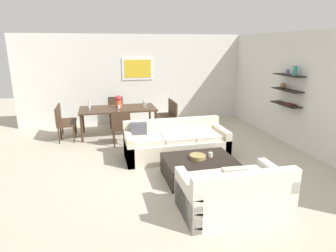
{
  "coord_description": "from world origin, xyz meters",
  "views": [
    {
      "loc": [
        -1.55,
        -5.5,
        2.42
      ],
      "look_at": [
        -0.16,
        0.2,
        0.75
      ],
      "focal_mm": 31.03,
      "sensor_mm": 36.0,
      "label": 1
    }
  ],
  "objects_px": {
    "dining_chair_left_far": "(64,118)",
    "wine_glass_left_near": "(89,106)",
    "candle_jar": "(211,155)",
    "dining_chair_left_near": "(62,122)",
    "dining_chair_foot": "(121,126)",
    "dining_chair_right_far": "(167,112)",
    "wine_glass_right_far": "(144,102)",
    "dining_chair_right_near": "(171,116)",
    "sofa_beige": "(175,144)",
    "loveseat_white": "(234,194)",
    "coffee_table": "(199,168)",
    "centerpiece_vase": "(119,101)",
    "dining_chair_head": "(116,110)",
    "wine_glass_right_near": "(145,104)",
    "dining_table": "(118,110)",
    "wine_glass_foot": "(119,107)",
    "decorative_bowl": "(198,156)",
    "wine_glass_left_far": "(89,104)"
  },
  "relations": [
    {
      "from": "dining_chair_left_far",
      "to": "wine_glass_left_near",
      "type": "bearing_deg",
      "value": -26.53
    },
    {
      "from": "candle_jar",
      "to": "dining_chair_left_near",
      "type": "distance_m",
      "value": 4.02
    },
    {
      "from": "dining_chair_left_far",
      "to": "dining_chair_foot",
      "type": "bearing_deg",
      "value": -38.3
    },
    {
      "from": "dining_chair_right_far",
      "to": "wine_glass_right_far",
      "type": "relative_size",
      "value": 5.38
    },
    {
      "from": "candle_jar",
      "to": "dining_chair_right_near",
      "type": "distance_m",
      "value": 2.8
    },
    {
      "from": "sofa_beige",
      "to": "loveseat_white",
      "type": "distance_m",
      "value": 2.36
    },
    {
      "from": "candle_jar",
      "to": "wine_glass_left_near",
      "type": "distance_m",
      "value": 3.67
    },
    {
      "from": "coffee_table",
      "to": "wine_glass_right_far",
      "type": "height_order",
      "value": "wine_glass_right_far"
    },
    {
      "from": "candle_jar",
      "to": "centerpiece_vase",
      "type": "height_order",
      "value": "centerpiece_vase"
    },
    {
      "from": "dining_chair_head",
      "to": "wine_glass_right_near",
      "type": "distance_m",
      "value": 1.3
    },
    {
      "from": "dining_table",
      "to": "wine_glass_foot",
      "type": "distance_m",
      "value": 0.47
    },
    {
      "from": "decorative_bowl",
      "to": "dining_chair_head",
      "type": "height_order",
      "value": "dining_chair_head"
    },
    {
      "from": "centerpiece_vase",
      "to": "wine_glass_right_far",
      "type": "bearing_deg",
      "value": 7.89
    },
    {
      "from": "wine_glass_right_near",
      "to": "candle_jar",
      "type": "bearing_deg",
      "value": -75.54
    },
    {
      "from": "loveseat_white",
      "to": "dining_chair_right_far",
      "type": "height_order",
      "value": "dining_chair_right_far"
    },
    {
      "from": "coffee_table",
      "to": "sofa_beige",
      "type": "bearing_deg",
      "value": 97.65
    },
    {
      "from": "coffee_table",
      "to": "dining_chair_foot",
      "type": "bearing_deg",
      "value": 120.24
    },
    {
      "from": "decorative_bowl",
      "to": "dining_table",
      "type": "height_order",
      "value": "dining_table"
    },
    {
      "from": "coffee_table",
      "to": "decorative_bowl",
      "type": "relative_size",
      "value": 4.13
    },
    {
      "from": "loveseat_white",
      "to": "wine_glass_right_far",
      "type": "relative_size",
      "value": 9.47
    },
    {
      "from": "coffee_table",
      "to": "wine_glass_left_far",
      "type": "xyz_separation_m",
      "value": [
        -1.98,
        3.16,
        0.69
      ]
    },
    {
      "from": "candle_jar",
      "to": "wine_glass_foot",
      "type": "height_order",
      "value": "wine_glass_foot"
    },
    {
      "from": "loveseat_white",
      "to": "wine_glass_left_far",
      "type": "relative_size",
      "value": 8.1
    },
    {
      "from": "decorative_bowl",
      "to": "wine_glass_right_near",
      "type": "distance_m",
      "value": 2.98
    },
    {
      "from": "wine_glass_foot",
      "to": "dining_chair_left_far",
      "type": "bearing_deg",
      "value": 155.31
    },
    {
      "from": "dining_chair_left_near",
      "to": "dining_chair_right_near",
      "type": "bearing_deg",
      "value": 0.0
    },
    {
      "from": "loveseat_white",
      "to": "dining_chair_left_far",
      "type": "xyz_separation_m",
      "value": [
        -2.77,
        4.47,
        0.21
      ]
    },
    {
      "from": "dining_table",
      "to": "centerpiece_vase",
      "type": "height_order",
      "value": "centerpiece_vase"
    },
    {
      "from": "loveseat_white",
      "to": "dining_table",
      "type": "distance_m",
      "value": 4.48
    },
    {
      "from": "dining_chair_head",
      "to": "candle_jar",
      "type": "bearing_deg",
      "value": -69.32
    },
    {
      "from": "wine_glass_right_near",
      "to": "sofa_beige",
      "type": "bearing_deg",
      "value": -78.33
    },
    {
      "from": "dining_chair_right_far",
      "to": "wine_glass_foot",
      "type": "bearing_deg",
      "value": -155.31
    },
    {
      "from": "decorative_bowl",
      "to": "dining_chair_foot",
      "type": "height_order",
      "value": "dining_chair_foot"
    },
    {
      "from": "decorative_bowl",
      "to": "candle_jar",
      "type": "distance_m",
      "value": 0.26
    },
    {
      "from": "sofa_beige",
      "to": "loveseat_white",
      "type": "bearing_deg",
      "value": -83.67
    },
    {
      "from": "sofa_beige",
      "to": "dining_chair_head",
      "type": "relative_size",
      "value": 2.53
    },
    {
      "from": "dining_chair_foot",
      "to": "dining_chair_right_near",
      "type": "height_order",
      "value": "same"
    },
    {
      "from": "dining_chair_left_near",
      "to": "dining_chair_right_near",
      "type": "xyz_separation_m",
      "value": [
        2.83,
        0.0,
        0.0
      ]
    },
    {
      "from": "dining_chair_left_near",
      "to": "centerpiece_vase",
      "type": "bearing_deg",
      "value": 9.61
    },
    {
      "from": "coffee_table",
      "to": "dining_chair_right_far",
      "type": "relative_size",
      "value": 1.45
    },
    {
      "from": "dining_table",
      "to": "dining_chair_right_near",
      "type": "height_order",
      "value": "dining_chair_right_near"
    },
    {
      "from": "dining_chair_head",
      "to": "wine_glass_foot",
      "type": "xyz_separation_m",
      "value": [
        -0.0,
        -1.33,
        0.36
      ]
    },
    {
      "from": "wine_glass_right_far",
      "to": "centerpiece_vase",
      "type": "relative_size",
      "value": 0.48
    },
    {
      "from": "wine_glass_right_far",
      "to": "dining_chair_head",
      "type": "bearing_deg",
      "value": 133.28
    },
    {
      "from": "coffee_table",
      "to": "candle_jar",
      "type": "xyz_separation_m",
      "value": [
        0.23,
        0.03,
        0.23
      ]
    },
    {
      "from": "sofa_beige",
      "to": "wine_glass_left_far",
      "type": "height_order",
      "value": "wine_glass_left_far"
    },
    {
      "from": "dining_chair_head",
      "to": "dining_chair_right_far",
      "type": "bearing_deg",
      "value": -25.55
    },
    {
      "from": "decorative_bowl",
      "to": "wine_glass_left_far",
      "type": "xyz_separation_m",
      "value": [
        -1.95,
        3.15,
        0.47
      ]
    },
    {
      "from": "dining_table",
      "to": "dining_chair_left_far",
      "type": "distance_m",
      "value": 1.44
    },
    {
      "from": "centerpiece_vase",
      "to": "wine_glass_foot",
      "type": "bearing_deg",
      "value": -94.23
    }
  ]
}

